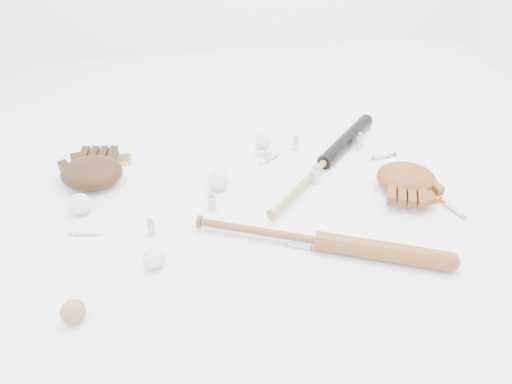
{
  "coord_description": "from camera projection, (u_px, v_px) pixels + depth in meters",
  "views": [
    {
      "loc": [
        -0.25,
        -1.4,
        1.19
      ],
      "look_at": [
        -0.02,
        0.02,
        0.06
      ],
      "focal_mm": 35.0,
      "sensor_mm": 36.0,
      "label": 1
    }
  ],
  "objects": [
    {
      "name": "glove_tan",
      "position": [
        406.0,
        178.0,
        1.92
      ],
      "size": [
        0.35,
        0.35,
        0.1
      ],
      "primitive_type": null,
      "rotation": [
        0.0,
        0.0,
        2.77
      ],
      "color": "brown",
      "rests_on": "ground"
    },
    {
      "name": "pedestal",
      "position": [
        263.0,
        151.0,
        2.13
      ],
      "size": [
        0.07,
        0.07,
        0.04
      ],
      "primitive_type": "cube",
      "rotation": [
        0.0,
        0.0,
        -0.04
      ],
      "color": "white",
      "rests_on": "ground"
    },
    {
      "name": "baseball_left",
      "position": [
        80.0,
        204.0,
        1.81
      ],
      "size": [
        0.08,
        0.08,
        0.08
      ],
      "primitive_type": "sphere",
      "color": "silver",
      "rests_on": "ground"
    },
    {
      "name": "glove_dark",
      "position": [
        92.0,
        172.0,
        1.94
      ],
      "size": [
        0.32,
        0.32,
        0.1
      ],
      "primitive_type": null,
      "rotation": [
        0.0,
        0.0,
        -0.13
      ],
      "color": "black",
      "rests_on": "ground"
    },
    {
      "name": "syringe_2",
      "position": [
        272.0,
        157.0,
        2.1
      ],
      "size": [
        0.14,
        0.11,
        0.02
      ],
      "primitive_type": null,
      "rotation": [
        0.0,
        0.0,
        0.61
      ],
      "color": "#ADBCC6",
      "rests_on": "ground"
    },
    {
      "name": "vial_2",
      "position": [
        212.0,
        201.0,
        1.82
      ],
      "size": [
        0.03,
        0.03,
        0.08
      ],
      "primitive_type": "cylinder",
      "color": "#B0BAC1",
      "rests_on": "ground"
    },
    {
      "name": "bat_wood",
      "position": [
        318.0,
        241.0,
        1.67
      ],
      "size": [
        0.85,
        0.4,
        0.07
      ],
      "primitive_type": null,
      "rotation": [
        0.0,
        0.0,
        -0.39
      ],
      "color": "brown",
      "rests_on": "ground"
    },
    {
      "name": "vial_0",
      "position": [
        360.0,
        141.0,
        2.15
      ],
      "size": [
        0.03,
        0.03,
        0.08
      ],
      "primitive_type": "cylinder",
      "color": "#B0BAC1",
      "rests_on": "ground"
    },
    {
      "name": "syringe_0",
      "position": [
        86.0,
        233.0,
        1.73
      ],
      "size": [
        0.15,
        0.05,
        0.02
      ],
      "primitive_type": null,
      "rotation": [
        0.0,
        0.0,
        -0.18
      ],
      "color": "#ADBCC6",
      "rests_on": "ground"
    },
    {
      "name": "vial_1",
      "position": [
        296.0,
        143.0,
        2.15
      ],
      "size": [
        0.03,
        0.03,
        0.07
      ],
      "primitive_type": "cylinder",
      "color": "#B0BAC1",
      "rests_on": "ground"
    },
    {
      "name": "syringe_3",
      "position": [
        454.0,
        210.0,
        1.83
      ],
      "size": [
        0.09,
        0.17,
        0.02
      ],
      "primitive_type": null,
      "rotation": [
        0.0,
        0.0,
        -1.22
      ],
      "color": "#ADBCC6",
      "rests_on": "ground"
    },
    {
      "name": "baseball_upper",
      "position": [
        218.0,
        180.0,
        1.93
      ],
      "size": [
        0.08,
        0.08,
        0.08
      ],
      "primitive_type": "sphere",
      "color": "silver",
      "rests_on": "ground"
    },
    {
      "name": "vial_4",
      "position": [
        151.0,
        227.0,
        1.72
      ],
      "size": [
        0.03,
        0.03,
        0.06
      ],
      "primitive_type": "cylinder",
      "color": "#B0BAC1",
      "rests_on": "ground"
    },
    {
      "name": "trading_card",
      "position": [
        124.0,
        160.0,
        2.1
      ],
      "size": [
        0.06,
        0.09,
        0.0
      ],
      "primitive_type": "cube",
      "rotation": [
        0.0,
        0.0,
        -0.01
      ],
      "color": "gold",
      "rests_on": "ground"
    },
    {
      "name": "baseball_aged",
      "position": [
        73.0,
        312.0,
        1.43
      ],
      "size": [
        0.07,
        0.07,
        0.07
      ],
      "primitive_type": "sphere",
      "color": "olive",
      "rests_on": "ground"
    },
    {
      "name": "vial_3",
      "position": [
        316.0,
        174.0,
        1.96
      ],
      "size": [
        0.03,
        0.03,
        0.08
      ],
      "primitive_type": "cylinder",
      "color": "#B0BAC1",
      "rests_on": "ground"
    },
    {
      "name": "bat_dark",
      "position": [
        325.0,
        162.0,
        2.04
      ],
      "size": [
        0.63,
        0.67,
        0.06
      ],
      "primitive_type": null,
      "rotation": [
        0.0,
        0.0,
        0.82
      ],
      "color": "black",
      "rests_on": "ground"
    },
    {
      "name": "baseball_on_pedestal",
      "position": [
        263.0,
        140.0,
        2.1
      ],
      "size": [
        0.06,
        0.06,
        0.06
      ],
      "primitive_type": "sphere",
      "color": "silver",
      "rests_on": "pedestal"
    },
    {
      "name": "syringe_4",
      "position": [
        382.0,
        156.0,
        2.11
      ],
      "size": [
        0.16,
        0.05,
        0.02
      ],
      "primitive_type": null,
      "rotation": [
        0.0,
        0.0,
        3.3
      ],
      "color": "#ADBCC6",
      "rests_on": "ground"
    },
    {
      "name": "syringe_1",
      "position": [
        299.0,
        246.0,
        1.68
      ],
      "size": [
        0.16,
        0.09,
        0.02
      ],
      "primitive_type": null,
      "rotation": [
        0.0,
        0.0,
        2.75
      ],
      "color": "#ADBCC6",
      "rests_on": "ground"
    },
    {
      "name": "baseball_mid",
      "position": [
        154.0,
        258.0,
        1.6
      ],
      "size": [
        0.07,
        0.07,
        0.07
      ],
      "primitive_type": "sphere",
      "color": "silver",
      "rests_on": "ground"
    }
  ]
}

